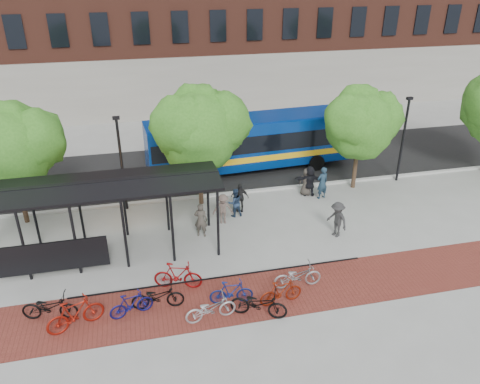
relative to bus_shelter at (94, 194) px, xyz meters
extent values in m
plane|color=#9E9E99|center=(8.13, 0.48, -3.00)|extent=(160.00, 160.00, 0.00)
cube|color=black|center=(8.13, 8.48, -2.99)|extent=(160.00, 8.00, 0.01)
cube|color=#B7B7B2|center=(8.13, 4.48, -2.94)|extent=(160.00, 0.25, 0.12)
cube|color=maroon|center=(6.13, -4.52, -3.00)|extent=(24.00, 3.00, 0.01)
cube|color=black|center=(4.83, -3.62, -3.00)|extent=(12.00, 0.05, 0.95)
cylinder|color=black|center=(-2.87, -1.37, -1.35)|extent=(0.12, 0.12, 3.30)
cylinder|color=black|center=(-2.87, 1.33, -1.35)|extent=(0.12, 0.12, 3.30)
cylinder|color=black|center=(-0.87, -1.37, -1.35)|extent=(0.12, 0.12, 3.30)
cylinder|color=black|center=(-0.87, 1.33, -1.35)|extent=(0.12, 0.12, 3.30)
cylinder|color=black|center=(1.13, -1.37, -1.35)|extent=(0.12, 0.12, 3.30)
cylinder|color=black|center=(1.13, 1.33, -1.35)|extent=(0.12, 0.12, 3.30)
cylinder|color=black|center=(3.13, -1.37, -1.35)|extent=(0.12, 0.12, 3.30)
cylinder|color=black|center=(3.13, 1.33, -1.35)|extent=(0.12, 0.12, 3.30)
cylinder|color=black|center=(5.13, -1.37, -1.35)|extent=(0.12, 0.12, 3.30)
cylinder|color=black|center=(5.13, 1.33, -1.35)|extent=(0.12, 0.12, 3.30)
cube|color=black|center=(-1.87, -1.42, -2.00)|extent=(4.50, 0.08, 1.40)
cube|color=black|center=(0.13, -0.72, 0.45)|extent=(10.60, 1.65, 0.29)
cube|color=black|center=(0.13, 0.68, 0.45)|extent=(10.60, 1.65, 0.29)
cube|color=black|center=(0.13, 1.38, 0.05)|extent=(9.00, 0.10, 0.40)
cube|color=black|center=(1.13, 1.43, -0.60)|extent=(2.40, 0.12, 0.70)
cube|color=#FF7200|center=(1.13, 1.51, -0.60)|extent=(2.20, 0.02, 0.55)
cylinder|color=#382619|center=(-3.87, 3.78, -1.81)|extent=(0.24, 0.24, 2.38)
sphere|color=#306D1D|center=(-3.87, 3.78, 0.98)|extent=(4.00, 4.00, 4.00)
sphere|color=#306D1D|center=(-2.87, 3.98, 1.28)|extent=(3.20, 3.20, 3.20)
sphere|color=#306D1D|center=(-3.77, 4.18, 1.78)|extent=(2.80, 2.80, 2.80)
cylinder|color=#382619|center=(5.13, 3.78, -1.74)|extent=(0.24, 0.24, 2.52)
sphere|color=#306D1D|center=(5.13, 3.78, 1.20)|extent=(4.20, 4.20, 4.20)
sphere|color=#306D1D|center=(6.18, 3.98, 1.50)|extent=(3.36, 3.36, 3.36)
sphere|color=#306D1D|center=(4.29, 3.48, 1.60)|extent=(3.15, 3.15, 3.15)
sphere|color=#306D1D|center=(5.23, 4.18, 2.00)|extent=(2.94, 2.94, 2.94)
cylinder|color=#382619|center=(14.13, 3.78, -1.86)|extent=(0.24, 0.24, 2.27)
sphere|color=#306D1D|center=(14.13, 3.78, 0.80)|extent=(3.80, 3.80, 3.80)
sphere|color=#306D1D|center=(15.08, 3.98, 1.10)|extent=(3.04, 3.04, 3.04)
sphere|color=#306D1D|center=(13.37, 3.48, 1.20)|extent=(2.85, 2.85, 2.85)
sphere|color=#306D1D|center=(14.23, 4.18, 1.60)|extent=(2.66, 2.66, 2.66)
cylinder|color=black|center=(1.13, 4.08, -0.50)|extent=(0.14, 0.14, 5.00)
cube|color=black|center=(1.13, 4.08, 2.05)|extent=(0.35, 0.20, 0.15)
cylinder|color=black|center=(17.13, 4.08, -0.50)|extent=(0.14, 0.14, 5.00)
cube|color=black|center=(17.13, 4.08, 2.05)|extent=(0.35, 0.20, 0.15)
cube|color=navy|center=(8.80, 7.71, -1.08)|extent=(12.79, 3.54, 2.90)
cube|color=black|center=(8.80, 7.71, -0.84)|extent=(12.54, 3.56, 1.05)
cube|color=yellow|center=(8.80, 7.71, -1.79)|extent=(12.67, 3.58, 0.37)
cube|color=navy|center=(8.80, 7.71, 0.32)|extent=(12.52, 3.25, 0.19)
cylinder|color=black|center=(4.85, 6.09, -2.49)|extent=(1.03, 0.36, 1.01)
cylinder|color=black|center=(4.67, 8.82, -2.49)|extent=(1.03, 0.36, 1.01)
cylinder|color=black|center=(12.92, 6.60, -2.49)|extent=(1.03, 0.36, 1.01)
cylinder|color=black|center=(12.75, 9.34, -2.49)|extent=(1.03, 0.36, 1.01)
imported|color=black|center=(-1.72, -4.10, -2.45)|extent=(2.17, 1.12, 1.09)
imported|color=maroon|center=(-0.75, -4.81, -2.37)|extent=(2.16, 1.29, 1.26)
imported|color=navy|center=(1.22, -4.58, -2.50)|extent=(1.73, 0.86, 1.00)
imported|color=black|center=(2.21, -4.38, -2.47)|extent=(2.05, 0.86, 1.05)
imported|color=maroon|center=(3.10, -3.32, -2.40)|extent=(2.05, 1.09, 1.19)
imported|color=#A4A4A7|center=(4.06, -5.47, -2.49)|extent=(2.01, 0.91, 1.02)
imported|color=navy|center=(5.00, -4.74, -2.49)|extent=(1.75, 0.66, 1.02)
imported|color=black|center=(5.84, -5.68, -2.43)|extent=(2.28, 1.58, 1.13)
imported|color=maroon|center=(6.87, -5.17, -2.47)|extent=(1.81, 0.72, 1.06)
imported|color=gray|center=(7.84, -4.34, -2.48)|extent=(2.00, 0.73, 1.05)
imported|color=#453F37|center=(4.62, 0.44, -2.13)|extent=(0.74, 0.61, 1.75)
imported|color=#21334F|center=(6.63, 1.98, -2.22)|extent=(0.82, 0.68, 1.56)
imported|color=brown|center=(5.89, 1.41, -2.20)|extent=(1.12, 0.76, 1.60)
imported|color=black|center=(6.99, 2.46, -2.19)|extent=(1.02, 0.68, 1.62)
imported|color=black|center=(11.22, 3.36, -2.11)|extent=(1.73, 0.94, 1.78)
imported|color=#38322C|center=(11.07, 3.47, -2.19)|extent=(0.94, 0.83, 1.61)
imported|color=#1D3344|center=(11.78, 2.88, -2.06)|extent=(0.78, 0.62, 1.88)
imported|color=#2B2B2B|center=(10.96, -1.02, -2.10)|extent=(1.08, 1.34, 1.80)
camera|label=1|loc=(2.09, -18.85, 9.04)|focal=35.00mm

